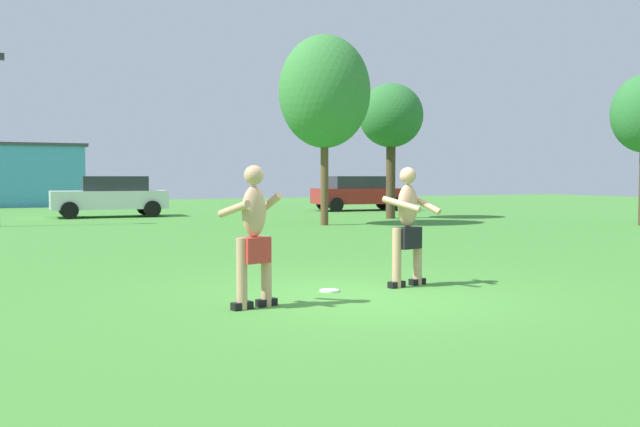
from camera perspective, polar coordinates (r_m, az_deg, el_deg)
name	(u,v)px	position (r m, az deg, el deg)	size (l,w,h in m)	color
ground_plane	(364,297)	(9.35, 3.60, -6.72)	(80.00, 80.00, 0.00)	#428433
player_near	(408,224)	(10.19, 7.10, -0.81)	(0.78, 0.68, 1.71)	black
player_in_red	(254,233)	(8.49, -5.37, -1.58)	(0.71, 0.67, 1.71)	black
frisbee	(329,291)	(9.75, 0.75, -6.23)	(0.27, 0.27, 0.03)	white
car_white_near_post	(110,196)	(28.61, -16.55, 1.39)	(4.35, 2.12, 1.58)	white
car_red_mid_lot	(359,193)	(32.64, 3.18, 1.69)	(4.47, 2.40, 1.58)	maroon
tree_left_field	(391,117)	(26.61, 5.75, 7.75)	(2.39, 2.39, 5.02)	#4C3823
tree_right_field	(325,92)	(22.96, 0.37, 9.76)	(2.95, 2.95, 6.09)	brown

